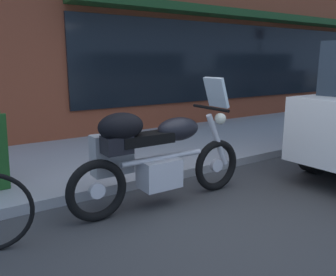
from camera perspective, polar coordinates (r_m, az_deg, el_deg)
ground_plane at (r=3.68m, az=9.11°, el=-13.16°), size 80.00×80.00×0.00m
touring_motorcycle at (r=3.80m, az=-2.72°, el=-2.46°), size 2.20×0.68×1.40m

